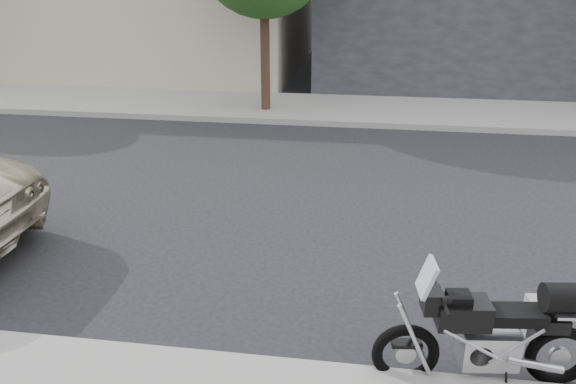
% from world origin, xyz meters
% --- Properties ---
extents(ground, '(120.00, 120.00, 0.00)m').
position_xyz_m(ground, '(0.00, 0.00, 0.00)').
color(ground, black).
rests_on(ground, ground).
extents(far_sidewalk, '(44.00, 3.00, 0.15)m').
position_xyz_m(far_sidewalk, '(0.00, -6.50, 0.07)').
color(far_sidewalk, gray).
rests_on(far_sidewalk, ground).
extents(motorcycle, '(2.11, 0.84, 1.33)m').
position_xyz_m(motorcycle, '(-2.05, 3.86, 0.58)').
color(motorcycle, black).
rests_on(motorcycle, ground).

